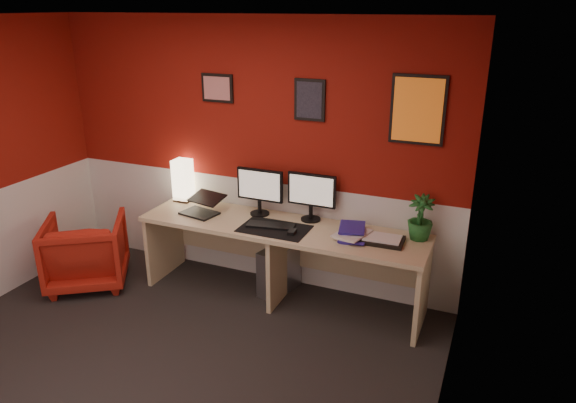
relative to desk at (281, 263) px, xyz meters
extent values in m
cube|color=black|center=(-0.45, -1.41, -0.36)|extent=(4.00, 3.50, 0.01)
cube|color=white|center=(-0.45, -1.41, 2.13)|extent=(4.00, 3.50, 0.01)
cube|color=maroon|center=(-0.45, 0.34, 0.89)|extent=(4.00, 0.01, 2.50)
cube|color=maroon|center=(1.55, -1.41, 0.89)|extent=(0.01, 3.50, 2.50)
cube|color=silver|center=(-0.45, 0.34, 0.14)|extent=(4.00, 0.01, 1.00)
cube|color=silver|center=(1.54, -1.41, 0.14)|extent=(0.01, 3.50, 1.00)
cube|color=#CFB384|center=(0.00, 0.00, 0.00)|extent=(2.60, 0.65, 0.73)
cube|color=#FFE5B2|center=(-1.16, 0.23, 0.56)|extent=(0.16, 0.16, 0.40)
cube|color=black|center=(-0.82, -0.04, 0.47)|extent=(0.37, 0.29, 0.22)
cube|color=black|center=(-0.30, 0.18, 0.66)|extent=(0.45, 0.06, 0.58)
cube|color=black|center=(0.19, 0.23, 0.66)|extent=(0.45, 0.06, 0.58)
cube|color=black|center=(-0.03, -0.09, 0.37)|extent=(0.60, 0.38, 0.01)
cube|color=black|center=(-0.08, -0.06, 0.38)|extent=(0.44, 0.21, 0.02)
cube|color=black|center=(0.16, -0.13, 0.39)|extent=(0.07, 0.10, 0.03)
imported|color=navy|center=(0.56, -0.03, 0.38)|extent=(0.25, 0.32, 0.03)
imported|color=silver|center=(0.54, 0.01, 0.40)|extent=(0.31, 0.36, 0.02)
imported|color=navy|center=(0.53, 0.03, 0.43)|extent=(0.27, 0.33, 0.03)
cube|color=black|center=(0.91, 0.01, 0.38)|extent=(0.36, 0.26, 0.03)
imported|color=#19591E|center=(1.17, 0.19, 0.56)|extent=(0.22, 0.22, 0.38)
cube|color=#99999E|center=(-0.07, 0.12, -0.14)|extent=(0.29, 0.48, 0.45)
imported|color=#B41E10|center=(-1.86, -0.46, -0.03)|extent=(1.00, 1.01, 0.67)
cube|color=red|center=(-0.78, 0.33, 1.49)|extent=(0.32, 0.02, 0.26)
cube|color=black|center=(0.13, 0.33, 1.44)|extent=(0.28, 0.02, 0.36)
cube|color=orange|center=(1.05, 0.33, 1.42)|extent=(0.44, 0.02, 0.56)
camera|label=1|loc=(1.74, -4.00, 2.21)|focal=33.29mm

